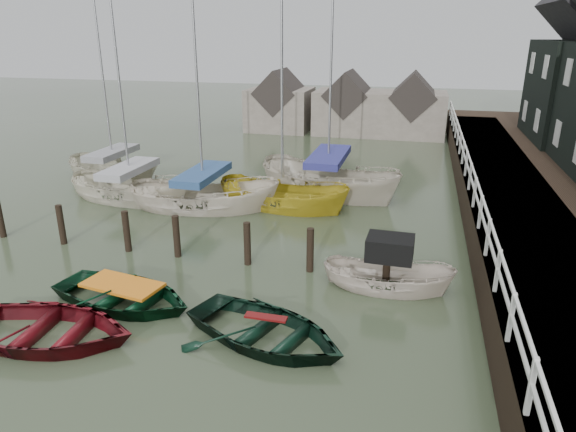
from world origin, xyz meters
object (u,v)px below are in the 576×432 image
(rowboat_dkgreen, at_px, (266,341))
(sailboat_c, at_px, (282,206))
(sailboat_b, at_px, (204,207))
(motorboat, at_px, (387,285))
(rowboat_red, at_px, (46,341))
(sailboat_a, at_px, (132,198))
(sailboat_e, at_px, (115,179))
(rowboat_green, at_px, (125,304))
(sailboat_d, at_px, (328,191))

(rowboat_dkgreen, relative_size, sailboat_c, 0.37)
(sailboat_b, distance_m, sailboat_c, 3.25)
(motorboat, bearing_deg, rowboat_red, 123.24)
(sailboat_a, xyz_separation_m, sailboat_e, (-2.47, 2.61, -0.01))
(rowboat_red, relative_size, sailboat_c, 0.40)
(rowboat_dkgreen, distance_m, sailboat_a, 12.55)
(rowboat_red, bearing_deg, sailboat_a, 15.60)
(motorboat, xyz_separation_m, sailboat_a, (-11.38, 5.54, -0.05))
(motorboat, bearing_deg, rowboat_green, 113.42)
(rowboat_red, height_order, sailboat_a, sailboat_a)
(rowboat_dkgreen, xyz_separation_m, sailboat_d, (-0.72, 12.14, 0.06))
(sailboat_c, bearing_deg, rowboat_dkgreen, -155.28)
(rowboat_dkgreen, distance_m, sailboat_d, 12.16)
(rowboat_red, bearing_deg, rowboat_green, -28.17)
(motorboat, relative_size, sailboat_c, 0.34)
(sailboat_c, bearing_deg, sailboat_e, 90.35)
(rowboat_red, height_order, sailboat_e, sailboat_e)
(rowboat_green, bearing_deg, rowboat_red, 165.63)
(motorboat, xyz_separation_m, sailboat_e, (-13.84, 8.15, -0.06))
(rowboat_green, xyz_separation_m, sailboat_c, (1.99, 8.99, 0.02))
(sailboat_a, bearing_deg, rowboat_dkgreen, -127.70)
(sailboat_c, bearing_deg, motorboat, -130.90)
(sailboat_d, bearing_deg, sailboat_e, 117.79)
(rowboat_dkgreen, height_order, sailboat_e, sailboat_e)
(sailboat_c, bearing_deg, rowboat_green, 179.43)
(rowboat_dkgreen, bearing_deg, sailboat_d, 23.05)
(rowboat_dkgreen, distance_m, sailboat_e, 16.14)
(rowboat_green, distance_m, sailboat_e, 12.94)
(sailboat_c, relative_size, sailboat_d, 0.89)
(motorboat, bearing_deg, sailboat_d, 22.42)
(rowboat_red, height_order, rowboat_green, rowboat_red)
(rowboat_red, relative_size, motorboat, 1.18)
(sailboat_c, bearing_deg, sailboat_b, 119.91)
(sailboat_a, xyz_separation_m, sailboat_d, (8.08, 3.19, -0.01))
(rowboat_red, xyz_separation_m, sailboat_a, (-3.73, 10.22, 0.07))
(rowboat_dkgreen, relative_size, sailboat_d, 0.33)
(sailboat_a, distance_m, sailboat_d, 8.69)
(rowboat_green, distance_m, sailboat_b, 8.06)
(sailboat_b, bearing_deg, rowboat_dkgreen, -156.56)
(rowboat_red, relative_size, rowboat_green, 1.09)
(sailboat_a, height_order, sailboat_b, sailboat_b)
(sailboat_c, xyz_separation_m, sailboat_d, (1.49, 2.43, 0.04))
(rowboat_green, distance_m, sailboat_a, 9.43)
(rowboat_green, bearing_deg, sailboat_e, 42.49)
(motorboat, height_order, sailboat_a, sailboat_a)
(rowboat_dkgreen, height_order, motorboat, motorboat)
(rowboat_red, bearing_deg, sailboat_c, -19.07)
(sailboat_a, height_order, sailboat_d, sailboat_d)
(sailboat_d, bearing_deg, rowboat_red, -173.32)
(sailboat_a, bearing_deg, rowboat_red, -152.18)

